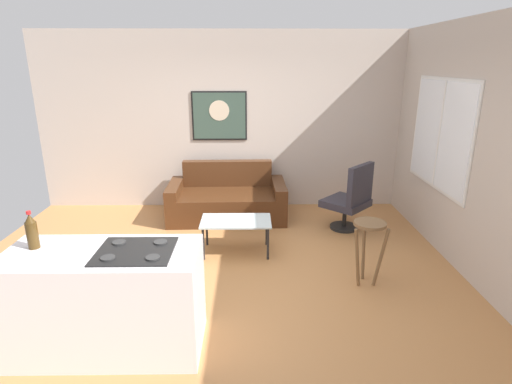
{
  "coord_description": "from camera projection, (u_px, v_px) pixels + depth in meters",
  "views": [
    {
      "loc": [
        0.19,
        -4.2,
        2.32
      ],
      "look_at": [
        0.26,
        0.9,
        0.7
      ],
      "focal_mm": 28.79,
      "sensor_mm": 36.0,
      "label": 1
    }
  ],
  "objects": [
    {
      "name": "window",
      "position": [
        440.0,
        135.0,
        5.16
      ],
      "size": [
        0.03,
        1.61,
        1.39
      ],
      "color": "silver"
    },
    {
      "name": "soda_bottle",
      "position": [
        32.0,
        232.0,
        3.27
      ],
      "size": [
        0.09,
        0.09,
        0.32
      ],
      "color": "#463013",
      "rests_on": "kitchen_counter"
    },
    {
      "name": "back_wall",
      "position": [
        238.0,
        122.0,
        6.59
      ],
      "size": [
        6.4,
        0.05,
        2.8
      ],
      "primitive_type": "cube",
      "color": "beige",
      "rests_on": "ground"
    },
    {
      "name": "bar_stool",
      "position": [
        369.0,
        236.0,
        4.34
      ],
      "size": [
        0.39,
        0.38,
        0.72
      ],
      "color": "brown",
      "rests_on": "ground"
    },
    {
      "name": "kitchen_counter",
      "position": [
        106.0,
        300.0,
        3.38
      ],
      "size": [
        1.54,
        0.69,
        0.91
      ],
      "color": "white",
      "rests_on": "ground"
    },
    {
      "name": "right_wall",
      "position": [
        467.0,
        148.0,
        4.6
      ],
      "size": [
        0.05,
        6.4,
        2.8
      ],
      "primitive_type": "cube",
      "color": "#BEB0A3",
      "rests_on": "ground"
    },
    {
      "name": "ground",
      "position": [
        234.0,
        275.0,
        4.71
      ],
      "size": [
        6.4,
        6.4,
        0.04
      ],
      "primitive_type": "cube",
      "color": "#B97C47"
    },
    {
      "name": "couch",
      "position": [
        227.0,
        200.0,
        6.36
      ],
      "size": [
        1.8,
        0.98,
        0.82
      ],
      "color": "#492814",
      "rests_on": "ground"
    },
    {
      "name": "armchair",
      "position": [
        351.0,
        199.0,
        5.8
      ],
      "size": [
        0.79,
        0.79,
        0.99
      ],
      "color": "black",
      "rests_on": "ground"
    },
    {
      "name": "coffee_table",
      "position": [
        236.0,
        223.0,
        5.14
      ],
      "size": [
        0.87,
        0.51,
        0.43
      ],
      "color": "silver",
      "rests_on": "ground"
    },
    {
      "name": "wall_painting",
      "position": [
        219.0,
        116.0,
        6.51
      ],
      "size": [
        0.87,
        0.03,
        0.77
      ],
      "color": "black"
    }
  ]
}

